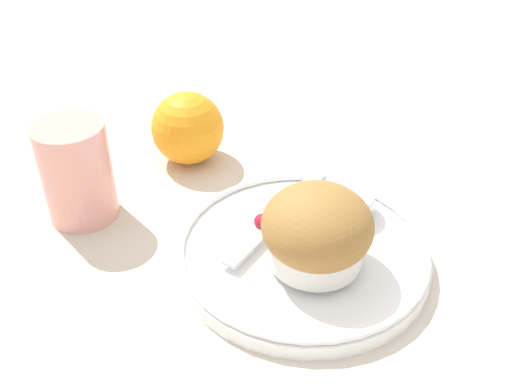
# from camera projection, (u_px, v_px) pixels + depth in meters

# --- Properties ---
(ground_plane) EXTENTS (3.00, 3.00, 0.00)m
(ground_plane) POSITION_uv_depth(u_px,v_px,m) (287.00, 243.00, 0.54)
(ground_plane) COLOR beige
(plate) EXTENTS (0.23, 0.23, 0.02)m
(plate) POSITION_uv_depth(u_px,v_px,m) (302.00, 251.00, 0.52)
(plate) COLOR white
(plate) RESTS_ON ground_plane
(muffin) EXTENTS (0.09, 0.09, 0.07)m
(muffin) POSITION_uv_depth(u_px,v_px,m) (317.00, 231.00, 0.47)
(muffin) COLOR silver
(muffin) RESTS_ON plate
(cream_ramekin) EXTENTS (0.06, 0.06, 0.02)m
(cream_ramekin) POSITION_uv_depth(u_px,v_px,m) (345.00, 199.00, 0.55)
(cream_ramekin) COLOR silver
(cream_ramekin) RESTS_ON plate
(berry_pair) EXTENTS (0.03, 0.01, 0.01)m
(berry_pair) POSITION_uv_depth(u_px,v_px,m) (266.00, 218.00, 0.53)
(berry_pair) COLOR #B7192D
(berry_pair) RESTS_ON plate
(butter_knife) EXTENTS (0.17, 0.03, 0.00)m
(butter_knife) POSITION_uv_depth(u_px,v_px,m) (279.00, 214.00, 0.54)
(butter_knife) COLOR silver
(butter_knife) RESTS_ON plate
(orange_fruit) EXTENTS (0.08, 0.08, 0.08)m
(orange_fruit) POSITION_uv_depth(u_px,v_px,m) (188.00, 128.00, 0.64)
(orange_fruit) COLOR orange
(orange_fruit) RESTS_ON ground_plane
(juice_glass) EXTENTS (0.07, 0.07, 0.10)m
(juice_glass) POSITION_uv_depth(u_px,v_px,m) (77.00, 172.00, 0.55)
(juice_glass) COLOR #E5998C
(juice_glass) RESTS_ON ground_plane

